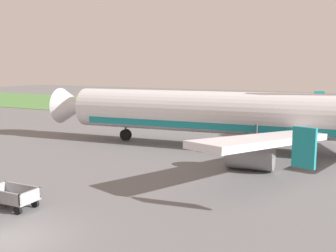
% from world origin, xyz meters
% --- Properties ---
extents(ground_plane, '(220.00, 220.00, 0.00)m').
position_xyz_m(ground_plane, '(0.00, 0.00, 0.00)').
color(ground_plane, slate).
extents(grass_strip, '(220.00, 28.00, 0.06)m').
position_xyz_m(grass_strip, '(0.00, 51.91, 0.03)').
color(grass_strip, '#518442').
rests_on(grass_strip, ground).
extents(airplane, '(37.67, 30.29, 11.34)m').
position_xyz_m(airplane, '(3.13, 22.19, 3.05)').
color(airplane, silver).
rests_on(airplane, ground).
extents(baggage_cart_second_in_row, '(3.57, 1.47, 1.07)m').
position_xyz_m(baggage_cart_second_in_row, '(-2.94, 2.73, 0.60)').
color(baggage_cart_second_in_row, gray).
rests_on(baggage_cart_second_in_row, ground).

